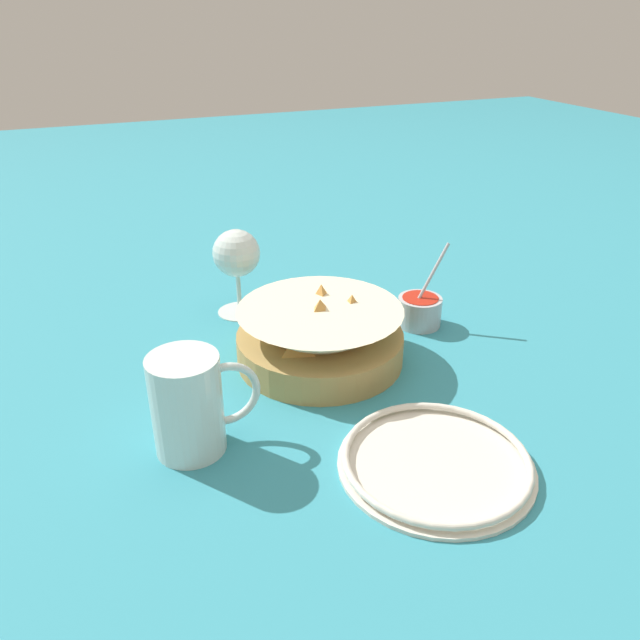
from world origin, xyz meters
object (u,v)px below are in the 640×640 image
wine_glass (237,256)px  beer_mug (189,407)px  sauce_cup (418,309)px  food_basket (320,336)px  side_plate (436,461)px

wine_glass → beer_mug: size_ratio=1.13×
wine_glass → sauce_cup: bearing=-30.7°
food_basket → sauce_cup: size_ratio=1.78×
wine_glass → side_plate: (0.09, -0.44, -0.09)m
beer_mug → side_plate: 0.27m
food_basket → beer_mug: bearing=-148.8°
wine_glass → side_plate: wine_glass is taller
beer_mug → side_plate: size_ratio=0.58×
sauce_cup → wine_glass: size_ratio=0.93×
wine_glass → beer_mug: (-0.14, -0.31, -0.04)m
sauce_cup → wine_glass: bearing=149.3°
sauce_cup → beer_mug: bearing=-156.7°
food_basket → wine_glass: bearing=108.5°
food_basket → beer_mug: beer_mug is taller
beer_mug → side_plate: beer_mug is taller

